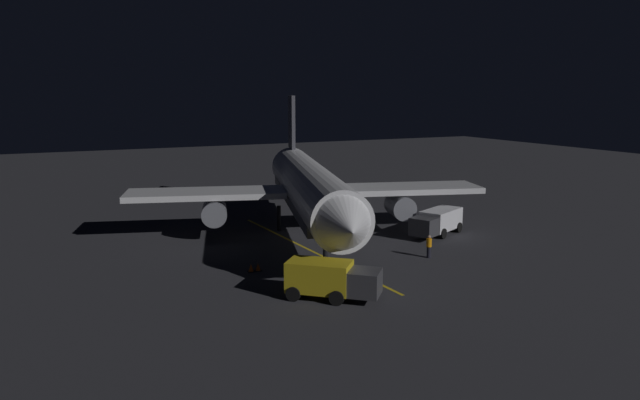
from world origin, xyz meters
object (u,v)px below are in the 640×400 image
(baggage_truck, at_px, (329,280))
(catering_truck, at_px, (437,222))
(ground_crew_worker, at_px, (429,246))
(traffic_cone_near_left, at_px, (251,268))
(airliner, at_px, (309,188))
(traffic_cone_near_right, at_px, (258,267))

(baggage_truck, distance_m, catering_truck, 19.04)
(ground_crew_worker, bearing_deg, traffic_cone_near_left, -10.37)
(airliner, xyz_separation_m, ground_crew_worker, (-4.97, 10.80, -3.27))
(catering_truck, height_order, ground_crew_worker, catering_truck)
(ground_crew_worker, height_order, traffic_cone_near_right, ground_crew_worker)
(airliner, distance_m, baggage_truck, 17.04)
(baggage_truck, xyz_separation_m, traffic_cone_near_right, (1.90, -7.35, -0.94))
(ground_crew_worker, relative_size, traffic_cone_near_right, 3.16)
(ground_crew_worker, bearing_deg, baggage_truck, 24.35)
(baggage_truck, bearing_deg, airliner, -110.56)
(ground_crew_worker, distance_m, traffic_cone_near_left, 13.52)
(traffic_cone_near_left, xyz_separation_m, traffic_cone_near_right, (-0.52, -0.01, 0.00))
(airliner, xyz_separation_m, traffic_cone_near_left, (8.31, 8.37, -3.90))
(catering_truck, xyz_separation_m, traffic_cone_near_left, (18.25, 3.23, -0.91))
(airliner, height_order, traffic_cone_near_right, airliner)
(airliner, relative_size, baggage_truck, 6.48)
(baggage_truck, distance_m, traffic_cone_near_left, 7.79)
(baggage_truck, height_order, catering_truck, baggage_truck)
(baggage_truck, xyz_separation_m, traffic_cone_near_left, (2.42, -7.34, -0.94))
(catering_truck, bearing_deg, airliner, -27.35)
(airliner, bearing_deg, traffic_cone_near_left, 45.17)
(ground_crew_worker, bearing_deg, airliner, -65.30)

